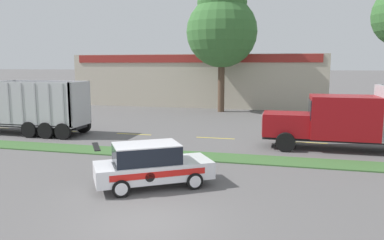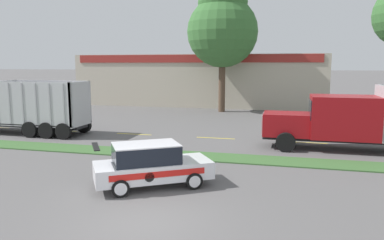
# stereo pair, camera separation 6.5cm
# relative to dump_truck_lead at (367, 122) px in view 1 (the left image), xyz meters

# --- Properties ---
(ground_plane) EXTENTS (600.00, 600.00, 0.00)m
(ground_plane) POSITION_rel_dump_truck_lead_xyz_m (-8.07, -11.10, -1.55)
(ground_plane) COLOR #5B5959
(grass_verge) EXTENTS (120.00, 1.74, 0.06)m
(grass_verge) POSITION_rel_dump_truck_lead_xyz_m (-8.07, -3.33, -1.52)
(grass_verge) COLOR #3D6633
(grass_verge) RESTS_ON ground_plane
(centre_line_2) EXTENTS (2.40, 0.14, 0.01)m
(centre_line_2) POSITION_rel_dump_truck_lead_xyz_m (-19.09, 1.54, -1.55)
(centre_line_2) COLOR yellow
(centre_line_2) RESTS_ON ground_plane
(centre_line_3) EXTENTS (2.40, 0.14, 0.01)m
(centre_line_3) POSITION_rel_dump_truck_lead_xyz_m (-13.69, 1.54, -1.55)
(centre_line_3) COLOR yellow
(centre_line_3) RESTS_ON ground_plane
(centre_line_4) EXTENTS (2.40, 0.14, 0.01)m
(centre_line_4) POSITION_rel_dump_truck_lead_xyz_m (-8.29, 1.54, -1.55)
(centre_line_4) COLOR yellow
(centre_line_4) RESTS_ON ground_plane
(centre_line_5) EXTENTS (2.40, 0.14, 0.01)m
(centre_line_5) POSITION_rel_dump_truck_lead_xyz_m (-2.89, 1.54, -1.55)
(centre_line_5) COLOR yellow
(centre_line_5) RESTS_ON ground_plane
(dump_truck_lead) EXTENTS (12.38, 2.69, 3.46)m
(dump_truck_lead) POSITION_rel_dump_truck_lead_xyz_m (0.00, 0.00, 0.00)
(dump_truck_lead) COLOR black
(dump_truck_lead) RESTS_ON ground_plane
(rally_car) EXTENTS (4.53, 3.74, 1.67)m
(rally_car) POSITION_rel_dump_truck_lead_xyz_m (-8.92, -8.15, -0.72)
(rally_car) COLOR white
(rally_car) RESTS_ON ground_plane
(store_building_backdrop) EXTENTS (27.01, 12.10, 5.56)m
(store_building_backdrop) POSITION_rel_dump_truck_lead_xyz_m (-13.63, 22.88, 1.23)
(store_building_backdrop) COLOR #BCB29E
(store_building_backdrop) RESTS_ON ground_plane
(tree_behind_left) EXTENTS (6.63, 6.63, 12.50)m
(tree_behind_left) POSITION_rel_dump_truck_lead_xyz_m (-10.15, 14.60, 6.62)
(tree_behind_left) COLOR brown
(tree_behind_left) RESTS_ON ground_plane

